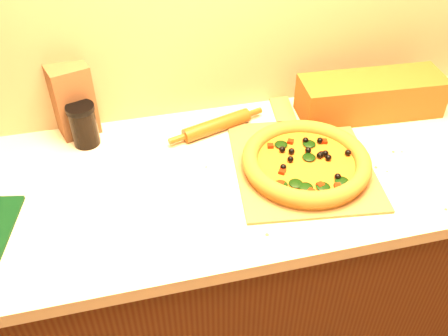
# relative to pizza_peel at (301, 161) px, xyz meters

# --- Properties ---
(cabinet) EXTENTS (2.80, 0.65, 0.86)m
(cabinet) POSITION_rel_pizza_peel_xyz_m (-0.14, 0.01, -0.47)
(cabinet) COLOR #4A210F
(cabinet) RESTS_ON ground
(countertop) EXTENTS (2.84, 0.68, 0.04)m
(countertop) POSITION_rel_pizza_peel_xyz_m (-0.14, 0.01, -0.02)
(countertop) COLOR beige
(countertop) RESTS_ON cabinet
(pizza_peel) EXTENTS (0.43, 0.60, 0.01)m
(pizza_peel) POSITION_rel_pizza_peel_xyz_m (0.00, 0.00, 0.00)
(pizza_peel) COLOR brown
(pizza_peel) RESTS_ON countertop
(pizza) EXTENTS (0.36, 0.36, 0.05)m
(pizza) POSITION_rel_pizza_peel_xyz_m (-0.00, -0.04, 0.03)
(pizza) COLOR #AF832B
(pizza) RESTS_ON pizza_peel
(rolling_pin) EXTENTS (0.32, 0.11, 0.04)m
(rolling_pin) POSITION_rel_pizza_peel_xyz_m (-0.20, 0.20, 0.02)
(rolling_pin) COLOR #5C360F
(rolling_pin) RESTS_ON countertop
(bread_bag) EXTENTS (0.46, 0.18, 0.13)m
(bread_bag) POSITION_rel_pizza_peel_xyz_m (0.30, 0.19, 0.06)
(bread_bag) COLOR brown
(bread_bag) RESTS_ON countertop
(paper_bag) EXTENTS (0.13, 0.12, 0.22)m
(paper_bag) POSITION_rel_pizza_peel_xyz_m (-0.62, 0.31, 0.11)
(paper_bag) COLOR brown
(paper_bag) RESTS_ON countertop
(dark_jar) EXTENTS (0.08, 0.08, 0.13)m
(dark_jar) POSITION_rel_pizza_peel_xyz_m (-0.60, 0.24, 0.06)
(dark_jar) COLOR black
(dark_jar) RESTS_ON countertop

